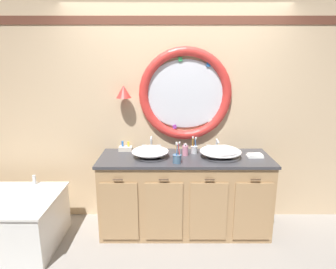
{
  "coord_description": "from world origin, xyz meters",
  "views": [
    {
      "loc": [
        -0.09,
        -2.82,
        1.9
      ],
      "look_at": [
        -0.11,
        0.25,
        1.12
      ],
      "focal_mm": 31.44,
      "sensor_mm": 36.0,
      "label": 1
    }
  ],
  "objects_px": {
    "sink_basin_right": "(222,152)",
    "toothbrush_holder_right": "(195,149)",
    "toothbrush_holder_left": "(178,158)",
    "soap_dispenser": "(186,150)",
    "toiletry_basket": "(127,148)",
    "sink_basin_left": "(151,152)",
    "folded_hand_towel": "(256,156)"
  },
  "relations": [
    {
      "from": "sink_basin_right",
      "to": "folded_hand_towel",
      "type": "bearing_deg",
      "value": 2.87
    },
    {
      "from": "toiletry_basket",
      "to": "soap_dispenser",
      "type": "bearing_deg",
      "value": -14.7
    },
    {
      "from": "toothbrush_holder_left",
      "to": "sink_basin_right",
      "type": "bearing_deg",
      "value": 19.62
    },
    {
      "from": "toiletry_basket",
      "to": "sink_basin_left",
      "type": "bearing_deg",
      "value": -40.22
    },
    {
      "from": "sink_basin_left",
      "to": "sink_basin_right",
      "type": "xyz_separation_m",
      "value": [
        0.76,
        0.0,
        -0.0
      ]
    },
    {
      "from": "soap_dispenser",
      "to": "toiletry_basket",
      "type": "distance_m",
      "value": 0.71
    },
    {
      "from": "sink_basin_left",
      "to": "sink_basin_right",
      "type": "bearing_deg",
      "value": 0.0
    },
    {
      "from": "sink_basin_left",
      "to": "soap_dispenser",
      "type": "relative_size",
      "value": 2.83
    },
    {
      "from": "toothbrush_holder_left",
      "to": "soap_dispenser",
      "type": "distance_m",
      "value": 0.27
    },
    {
      "from": "sink_basin_left",
      "to": "toiletry_basket",
      "type": "height_order",
      "value": "sink_basin_left"
    },
    {
      "from": "sink_basin_right",
      "to": "toothbrush_holder_right",
      "type": "bearing_deg",
      "value": 151.35
    },
    {
      "from": "sink_basin_left",
      "to": "toothbrush_holder_left",
      "type": "xyz_separation_m",
      "value": [
        0.29,
        -0.17,
        -0.01
      ]
    },
    {
      "from": "soap_dispenser",
      "to": "folded_hand_towel",
      "type": "xyz_separation_m",
      "value": [
        0.76,
        -0.06,
        -0.04
      ]
    },
    {
      "from": "folded_hand_towel",
      "to": "soap_dispenser",
      "type": "bearing_deg",
      "value": 175.72
    },
    {
      "from": "toothbrush_holder_left",
      "to": "soap_dispenser",
      "type": "height_order",
      "value": "toothbrush_holder_left"
    },
    {
      "from": "sink_basin_right",
      "to": "toothbrush_holder_right",
      "type": "distance_m",
      "value": 0.31
    },
    {
      "from": "soap_dispenser",
      "to": "folded_hand_towel",
      "type": "distance_m",
      "value": 0.76
    },
    {
      "from": "sink_basin_left",
      "to": "sink_basin_right",
      "type": "distance_m",
      "value": 0.76
    },
    {
      "from": "soap_dispenser",
      "to": "toiletry_basket",
      "type": "relative_size",
      "value": 0.93
    },
    {
      "from": "toothbrush_holder_left",
      "to": "toothbrush_holder_right",
      "type": "xyz_separation_m",
      "value": [
        0.2,
        0.32,
        -0.0
      ]
    },
    {
      "from": "sink_basin_left",
      "to": "soap_dispenser",
      "type": "height_order",
      "value": "soap_dispenser"
    },
    {
      "from": "sink_basin_right",
      "to": "toothbrush_holder_left",
      "type": "height_order",
      "value": "toothbrush_holder_left"
    },
    {
      "from": "folded_hand_towel",
      "to": "toothbrush_holder_left",
      "type": "bearing_deg",
      "value": -167.6
    },
    {
      "from": "toiletry_basket",
      "to": "toothbrush_holder_left",
      "type": "bearing_deg",
      "value": -35.9
    },
    {
      "from": "soap_dispenser",
      "to": "toiletry_basket",
      "type": "xyz_separation_m",
      "value": [
        -0.69,
        0.18,
        -0.03
      ]
    },
    {
      "from": "sink_basin_left",
      "to": "toothbrush_holder_right",
      "type": "relative_size",
      "value": 2.0
    },
    {
      "from": "toothbrush_holder_left",
      "to": "folded_hand_towel",
      "type": "distance_m",
      "value": 0.88
    },
    {
      "from": "toothbrush_holder_left",
      "to": "toiletry_basket",
      "type": "distance_m",
      "value": 0.73
    },
    {
      "from": "toothbrush_holder_left",
      "to": "toiletry_basket",
      "type": "height_order",
      "value": "toothbrush_holder_left"
    },
    {
      "from": "sink_basin_left",
      "to": "soap_dispenser",
      "type": "distance_m",
      "value": 0.39
    },
    {
      "from": "toothbrush_holder_right",
      "to": "folded_hand_towel",
      "type": "height_order",
      "value": "toothbrush_holder_right"
    },
    {
      "from": "sink_basin_right",
      "to": "toothbrush_holder_left",
      "type": "bearing_deg",
      "value": -160.38
    }
  ]
}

